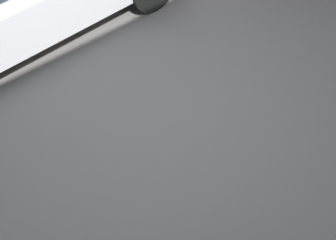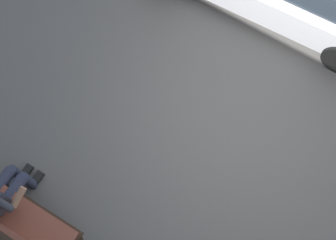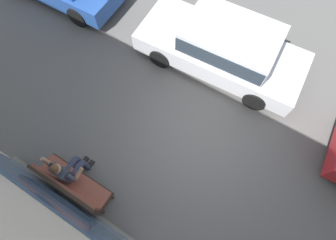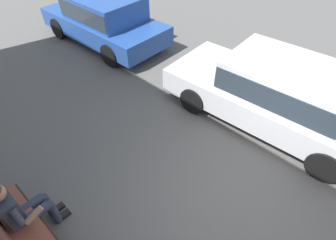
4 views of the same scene
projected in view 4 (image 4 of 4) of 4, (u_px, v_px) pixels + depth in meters
ground_plane at (235, 194)px, 4.60m from camera, size 60.00×60.00×0.00m
bench at (15, 235)px, 3.49m from camera, size 1.78×0.55×1.03m
person_on_phone at (20, 208)px, 3.63m from camera, size 0.73×0.74×1.36m
parked_car_mid at (279, 92)px, 5.45m from camera, size 4.73×2.12×1.46m
parked_car_far at (104, 17)px, 8.22m from camera, size 4.38×2.04×1.49m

